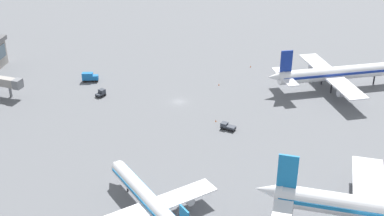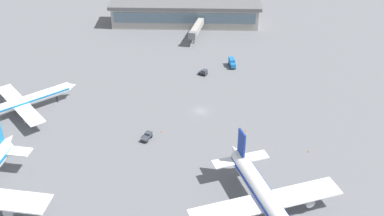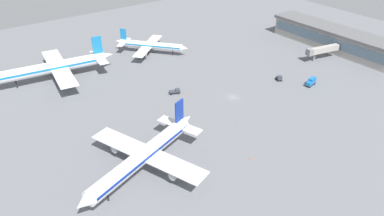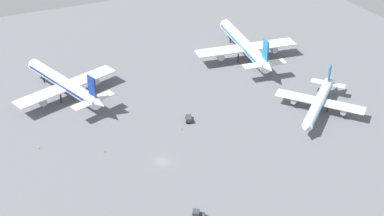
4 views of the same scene
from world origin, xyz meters
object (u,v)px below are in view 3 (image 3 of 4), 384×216
object	(u,v)px
airplane_distant	(55,67)
safety_cone_far_side	(236,122)
catering_truck	(311,82)
safety_cone_near_gate	(250,158)
airplane_taxiing	(150,45)
pushback_tractor	(175,91)
safety_cone_mid_apron	(189,94)
baggage_tug	(279,78)
airplane_at_gate	(144,155)

from	to	relation	value
airplane_distant	safety_cone_far_side	size ratio (longest dim) A/B	89.75
catering_truck	safety_cone_near_gate	distance (m)	60.00
airplane_taxiing	airplane_distant	world-z (taller)	airplane_distant
pushback_tractor	safety_cone_mid_apron	distance (m)	5.79
safety_cone_near_gate	safety_cone_mid_apron	world-z (taller)	same
baggage_tug	pushback_tractor	bearing A→B (deg)	-81.13
airplane_distant	safety_cone_far_side	bearing A→B (deg)	126.27
airplane_at_gate	pushback_tractor	size ratio (longest dim) A/B	10.05
baggage_tug	safety_cone_mid_apron	size ratio (longest dim) A/B	6.23
pushback_tractor	safety_cone_near_gate	world-z (taller)	pushback_tractor
airplane_at_gate	catering_truck	xyz separation A→B (m)	(5.61, -85.31, -3.82)
catering_truck	safety_cone_near_gate	xyz separation A→B (m)	(-20.81, 56.26, -1.40)
airplane_distant	catering_truck	bearing A→B (deg)	148.15
airplane_taxiing	baggage_tug	bearing A→B (deg)	-14.20
baggage_tug	safety_cone_near_gate	distance (m)	58.36
safety_cone_near_gate	baggage_tug	bearing A→B (deg)	-56.67
pushback_tractor	safety_cone_near_gate	size ratio (longest dim) A/B	7.99
airplane_taxiing	safety_cone_mid_apron	size ratio (longest dim) A/B	53.47
airplane_at_gate	safety_cone_mid_apron	bearing A→B (deg)	-161.75
airplane_taxiing	safety_cone_mid_apron	world-z (taller)	airplane_taxiing
airplane_distant	baggage_tug	world-z (taller)	airplane_distant
pushback_tractor	safety_cone_near_gate	bearing A→B (deg)	-73.87
catering_truck	baggage_tug	xyz separation A→B (m)	(11.26, 7.50, -0.54)
airplane_taxiing	airplane_distant	size ratio (longest dim) A/B	0.60
airplane_at_gate	airplane_taxiing	xyz separation A→B (m)	(77.38, -48.40, -1.21)
catering_truck	safety_cone_far_side	size ratio (longest dim) A/B	9.75
airplane_at_gate	safety_cone_mid_apron	size ratio (longest dim) A/B	80.23
baggage_tug	safety_cone_near_gate	world-z (taller)	baggage_tug
airplane_distant	catering_truck	size ratio (longest dim) A/B	9.21
safety_cone_mid_apron	safety_cone_near_gate	bearing A→B (deg)	168.59
airplane_distant	airplane_at_gate	bearing A→B (deg)	97.92
airplane_at_gate	safety_cone_near_gate	distance (m)	33.20
airplane_at_gate	pushback_tractor	world-z (taller)	airplane_at_gate
pushback_tractor	airplane_distant	bearing A→B (deg)	152.18
airplane_distant	safety_cone_far_side	xyz separation A→B (m)	(-72.93, -40.13, -5.66)
airplane_at_gate	safety_cone_near_gate	world-z (taller)	airplane_at_gate
catering_truck	baggage_tug	world-z (taller)	catering_truck
airplane_distant	catering_truck	distance (m)	111.13
safety_cone_far_side	airplane_distant	bearing A→B (deg)	28.82
catering_truck	airplane_at_gate	bearing A→B (deg)	-6.46
pushback_tractor	safety_cone_mid_apron	world-z (taller)	pushback_tractor
pushback_tractor	safety_cone_far_side	world-z (taller)	pushback_tractor
airplane_at_gate	safety_cone_far_side	xyz separation A→B (m)	(3.01, -39.51, -5.21)
safety_cone_near_gate	safety_cone_mid_apron	xyz separation A→B (m)	(45.06, -9.09, 0.00)
catering_truck	safety_cone_far_side	xyz separation A→B (m)	(-2.60, 45.80, -1.40)
catering_truck	safety_cone_far_side	world-z (taller)	catering_truck
pushback_tractor	airplane_at_gate	bearing A→B (deg)	-112.89
safety_cone_near_gate	airplane_taxiing	bearing A→B (deg)	-11.80
airplane_at_gate	pushback_tractor	bearing A→B (deg)	-154.95
airplane_taxiing	catering_truck	world-z (taller)	airplane_taxiing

